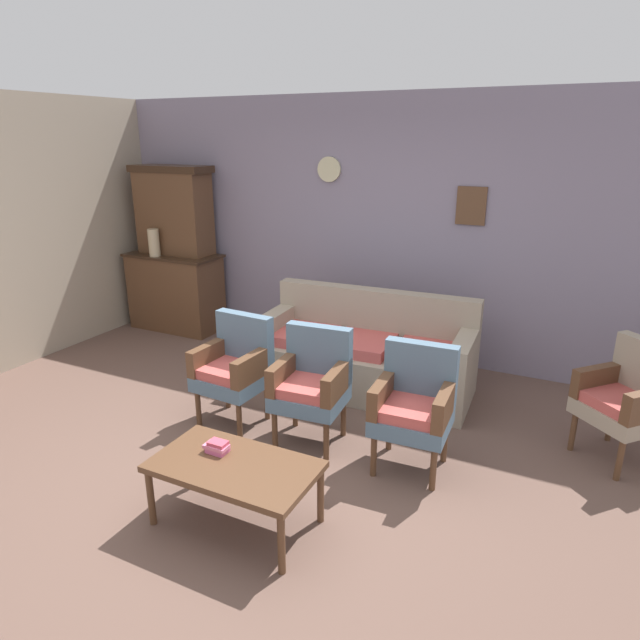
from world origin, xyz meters
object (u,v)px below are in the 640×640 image
armchair_near_couch_end (235,365)px  book_stack_on_table (217,447)px  vase_on_cabinet (154,243)px  armchair_by_doorway (414,403)px  floral_couch (365,356)px  side_cabinet (176,291)px  armchair_row_middle (312,381)px  coffee_table (234,470)px  wingback_chair_by_fireplace (628,397)px

armchair_near_couch_end → book_stack_on_table: 1.19m
vase_on_cabinet → armchair_by_doorway: 3.99m
floral_couch → side_cabinet: bearing=167.8°
armchair_near_couch_end → book_stack_on_table: (0.58, -1.03, -0.04)m
armchair_row_middle → armchair_by_doorway: 0.81m
floral_couch → armchair_near_couch_end: size_ratio=2.24×
coffee_table → vase_on_cabinet: bearing=138.1°
side_cabinet → floral_couch: bearing=-12.2°
vase_on_cabinet → wingback_chair_by_fireplace: size_ratio=0.36×
vase_on_cabinet → armchair_near_couch_end: 2.66m
armchair_near_couch_end → armchair_by_doorway: bearing=-0.1°
coffee_table → armchair_row_middle: bearing=91.9°
vase_on_cabinet → coffee_table: vase_on_cabinet is taller
vase_on_cabinet → armchair_near_couch_end: size_ratio=0.36×
floral_couch → armchair_row_middle: (-0.02, -1.06, 0.17)m
side_cabinet → book_stack_on_table: size_ratio=7.59×
side_cabinet → armchair_row_middle: 3.18m
armchair_near_couch_end → vase_on_cabinet: bearing=145.2°
floral_couch → armchair_row_middle: size_ratio=2.24×
side_cabinet → vase_on_cabinet: (-0.12, -0.17, 0.62)m
armchair_near_couch_end → armchair_by_doorway: same height
armchair_row_middle → book_stack_on_table: armchair_row_middle is taller
vase_on_cabinet → armchair_row_middle: vase_on_cabinet is taller
armchair_row_middle → coffee_table: 1.11m
armchair_row_middle → coffee_table: size_ratio=0.90×
vase_on_cabinet → book_stack_on_table: 3.75m
vase_on_cabinet → floral_couch: size_ratio=0.16×
armchair_row_middle → floral_couch: bearing=88.9°
side_cabinet → vase_on_cabinet: size_ratio=3.60×
armchair_near_couch_end → wingback_chair_by_fireplace: 2.98m
floral_couch → armchair_by_doorway: 1.34m
armchair_row_middle → wingback_chair_by_fireplace: (2.17, 0.77, 0.00)m
floral_couch → wingback_chair_by_fireplace: size_ratio=2.24×
side_cabinet → floral_couch: (2.74, -0.59, -0.14)m
armchair_row_middle → wingback_chair_by_fireplace: size_ratio=1.00×
armchair_row_middle → vase_on_cabinet: bearing=152.5°
side_cabinet → armchair_near_couch_end: size_ratio=1.28×
wingback_chair_by_fireplace → armchair_row_middle: bearing=-160.5°
side_cabinet → wingback_chair_by_fireplace: side_cabinet is taller
floral_couch → book_stack_on_table: size_ratio=13.22×
armchair_near_couch_end → book_stack_on_table: bearing=-60.7°
book_stack_on_table → vase_on_cabinet: bearing=137.1°
vase_on_cabinet → wingback_chair_by_fireplace: bearing=-8.1°
floral_couch → armchair_near_couch_end: 1.30m
armchair_row_middle → book_stack_on_table: 1.05m
armchair_by_doorway → armchair_near_couch_end: bearing=179.9°
side_cabinet → wingback_chair_by_fireplace: size_ratio=1.28×
armchair_near_couch_end → wingback_chair_by_fireplace: (2.88, 0.77, 0.00)m
coffee_table → book_stack_on_table: size_ratio=6.57×
armchair_near_couch_end → wingback_chair_by_fireplace: size_ratio=1.00×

